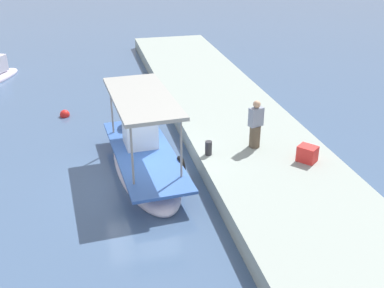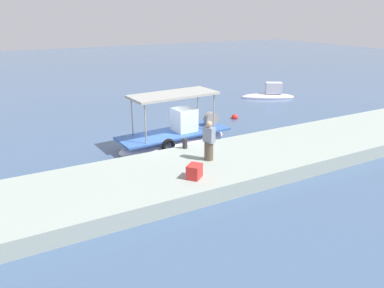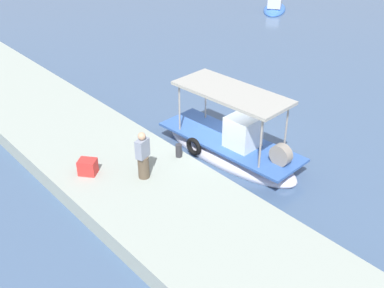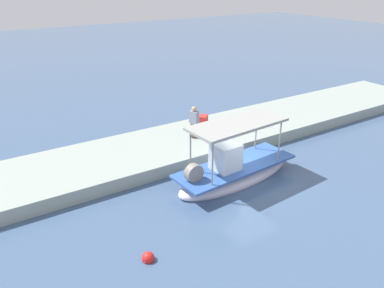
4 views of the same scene
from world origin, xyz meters
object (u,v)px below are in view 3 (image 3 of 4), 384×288
Objects in this scene: mooring_bollard at (179,151)px; cargo_crate at (88,167)px; fisherman_near_bollard at (143,157)px; moored_boat_near at (275,8)px; main_fishing_boat at (231,147)px.

cargo_crate reaches higher than mooring_bollard.
mooring_bollard is at bearing 97.69° from fisherman_near_bollard.
fisherman_near_bollard reaches higher than cargo_crate.
cargo_crate is (-1.22, -3.10, 0.02)m from mooring_bollard.
cargo_crate is at bearing -111.48° from mooring_bollard.
mooring_bollard is 24.21m from moored_boat_near.
main_fishing_boat is 2.28m from mooring_bollard.
main_fishing_boat is 22.73m from moored_boat_near.
mooring_bollard is at bearing -58.34° from moored_boat_near.
cargo_crate reaches higher than moored_boat_near.
main_fishing_boat is 3.65× the size of fisherman_near_bollard.
fisherman_near_bollard is at bearing -59.95° from moored_boat_near.
main_fishing_boat reaches higher than moored_boat_near.
fisherman_near_bollard is 3.50× the size of mooring_bollard.
fisherman_near_bollard is at bearing -82.31° from mooring_bollard.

